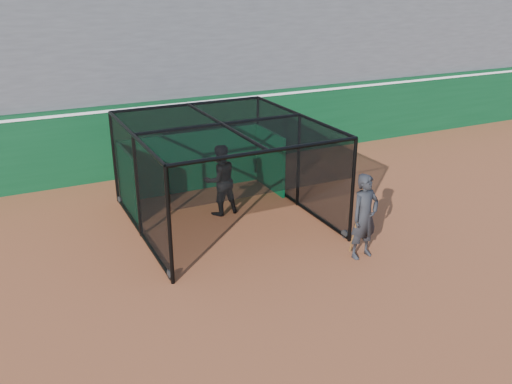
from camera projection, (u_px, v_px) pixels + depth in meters
name	position (u px, v px, depth m)	size (l,w,h in m)	color
ground	(263.00, 287.00, 11.85)	(120.00, 120.00, 0.00)	brown
outfield_wall	(151.00, 136.00, 18.48)	(50.00, 0.50, 2.50)	#0A391B
grandstand	(117.00, 30.00, 20.46)	(50.00, 7.85, 8.95)	#4C4C4F
batting_cage	(223.00, 173.00, 14.72)	(4.82, 5.41, 2.74)	black
batter	(220.00, 180.00, 15.23)	(0.99, 0.77, 2.04)	black
on_deck_player	(365.00, 217.00, 12.81)	(0.82, 0.59, 2.11)	black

